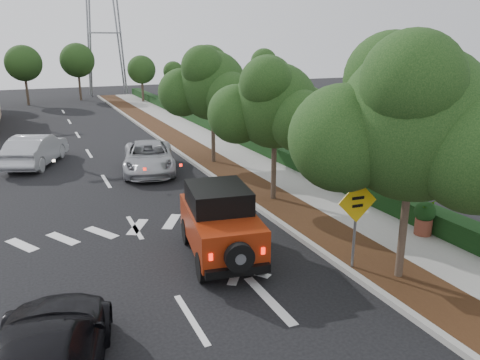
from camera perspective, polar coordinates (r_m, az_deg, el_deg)
ground at (r=11.16m, az=-5.97°, el=-16.51°), size 120.00×120.00×0.00m
curb at (r=23.00m, az=-4.65°, el=1.38°), size 0.20×70.00×0.15m
planting_strip at (r=23.34m, az=-2.34°, el=1.61°), size 1.80×70.00×0.12m
sidewalk at (r=24.09m, az=1.85°, el=2.09°), size 2.00×70.00×0.12m
hedge at (r=24.65m, az=4.78°, el=3.18°), size 0.80×70.00×0.80m
transmission_tower at (r=57.93m, az=-15.68°, el=9.92°), size 7.00×4.00×28.00m
street_tree_near at (r=13.37m, az=18.68°, el=-11.40°), size 3.80×3.80×5.92m
street_tree_mid at (r=18.59m, az=4.05°, el=-2.55°), size 3.20×3.20×5.32m
street_tree_far at (r=24.26m, az=-3.23°, el=2.03°), size 3.40×3.40×5.62m
red_jeep at (r=13.66m, az=-2.56°, el=-5.01°), size 2.35×4.21×2.08m
silver_suv_ahead at (r=22.98m, az=-11.07°, el=2.74°), size 3.39×5.47×1.41m
silver_sedan_oncoming at (r=25.93m, az=-23.63°, el=3.42°), size 3.43×5.13×1.60m
speed_hump_sign at (r=12.81m, az=14.01°, el=-3.87°), size 1.16×0.13×2.47m
terracotta_planter at (r=15.99m, az=21.59°, el=-3.94°), size 0.67×0.67×1.18m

